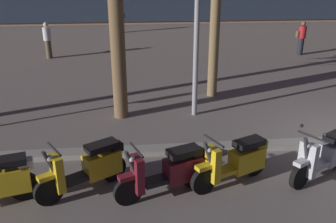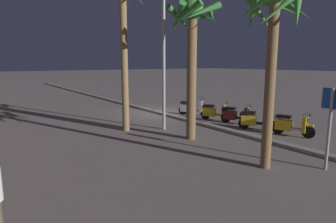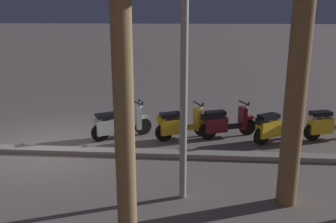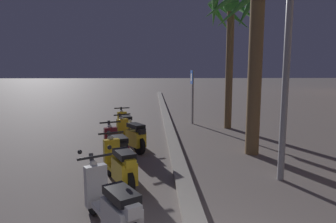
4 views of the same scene
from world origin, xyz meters
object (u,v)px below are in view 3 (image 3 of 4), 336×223
Objects in this scene: scooter_yellow_lead_nearest at (328,124)px; scooter_maroon_mid_centre at (224,123)px; scooter_yellow_gap_after_mid at (275,127)px; scooter_yellow_far_back at (179,124)px; scooter_silver_second_in_line at (117,124)px.

scooter_maroon_mid_centre is at bearing 1.52° from scooter_yellow_lead_nearest.
scooter_yellow_gap_after_mid is 2.74m from scooter_yellow_far_back.
scooter_yellow_gap_after_mid is at bearing -179.14° from scooter_silver_second_in_line.
scooter_yellow_lead_nearest is 1.05× the size of scooter_silver_second_in_line.
scooter_silver_second_in_line is (4.56, 0.07, -0.01)m from scooter_yellow_gap_after_mid.
scooter_yellow_gap_after_mid and scooter_yellow_far_back have the same top height.
scooter_silver_second_in_line reaches higher than scooter_yellow_far_back.
scooter_yellow_lead_nearest is 1.00× the size of scooter_maroon_mid_centre.
scooter_silver_second_in_line is at bearing 0.86° from scooter_yellow_gap_after_mid.
scooter_maroon_mid_centre is (1.44, -0.26, -0.01)m from scooter_yellow_gap_after_mid.
scooter_yellow_lead_nearest and scooter_maroon_mid_centre have the same top height.
scooter_silver_second_in_line is (1.82, 0.10, -0.00)m from scooter_yellow_far_back.
scooter_yellow_lead_nearest is 1.61m from scooter_yellow_gap_after_mid.
scooter_maroon_mid_centre is at bearing -169.78° from scooter_yellow_far_back.
scooter_silver_second_in_line reaches higher than scooter_yellow_gap_after_mid.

